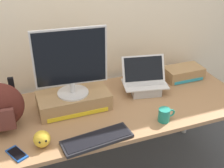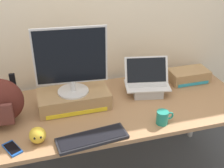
{
  "view_description": "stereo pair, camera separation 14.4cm",
  "coord_description": "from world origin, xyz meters",
  "px_view_note": "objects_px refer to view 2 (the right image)",
  "views": [
    {
      "loc": [
        -0.63,
        -1.67,
        1.92
      ],
      "look_at": [
        0.0,
        0.0,
        0.93
      ],
      "focal_mm": 47.06,
      "sensor_mm": 36.0,
      "label": 1
    },
    {
      "loc": [
        -0.49,
        -1.71,
        1.92
      ],
      "look_at": [
        0.0,
        0.0,
        0.93
      ],
      "focal_mm": 47.06,
      "sensor_mm": 36.0,
      "label": 2
    }
  ],
  "objects_px": {
    "toner_box_yellow": "(74,99)",
    "coffee_mug": "(163,117)",
    "desktop_monitor": "(71,61)",
    "open_laptop": "(147,86)",
    "external_keyboard": "(92,138)",
    "toner_box_cyan": "(188,76)",
    "cell_phone": "(12,148)",
    "plush_toy": "(38,135)"
  },
  "relations": [
    {
      "from": "open_laptop",
      "to": "external_keyboard",
      "type": "height_order",
      "value": "open_laptop"
    },
    {
      "from": "toner_box_cyan",
      "to": "cell_phone",
      "type": "bearing_deg",
      "value": -161.38
    },
    {
      "from": "open_laptop",
      "to": "cell_phone",
      "type": "distance_m",
      "value": 1.07
    },
    {
      "from": "toner_box_cyan",
      "to": "toner_box_yellow",
      "type": "bearing_deg",
      "value": -173.26
    },
    {
      "from": "external_keyboard",
      "to": "plush_toy",
      "type": "bearing_deg",
      "value": 161.56
    },
    {
      "from": "open_laptop",
      "to": "cell_phone",
      "type": "height_order",
      "value": "open_laptop"
    },
    {
      "from": "toner_box_yellow",
      "to": "plush_toy",
      "type": "relative_size",
      "value": 4.93
    },
    {
      "from": "external_keyboard",
      "to": "plush_toy",
      "type": "relative_size",
      "value": 4.44
    },
    {
      "from": "desktop_monitor",
      "to": "toner_box_cyan",
      "type": "distance_m",
      "value": 1.03
    },
    {
      "from": "external_keyboard",
      "to": "coffee_mug",
      "type": "xyz_separation_m",
      "value": [
        0.48,
        0.04,
        0.04
      ]
    },
    {
      "from": "desktop_monitor",
      "to": "plush_toy",
      "type": "bearing_deg",
      "value": -124.09
    },
    {
      "from": "toner_box_yellow",
      "to": "coffee_mug",
      "type": "bearing_deg",
      "value": -34.94
    },
    {
      "from": "toner_box_cyan",
      "to": "external_keyboard",
      "type": "bearing_deg",
      "value": -150.98
    },
    {
      "from": "coffee_mug",
      "to": "plush_toy",
      "type": "distance_m",
      "value": 0.8
    },
    {
      "from": "open_laptop",
      "to": "toner_box_yellow",
      "type": "bearing_deg",
      "value": -165.42
    },
    {
      "from": "desktop_monitor",
      "to": "external_keyboard",
      "type": "xyz_separation_m",
      "value": [
        0.04,
        -0.4,
        -0.35
      ]
    },
    {
      "from": "cell_phone",
      "to": "plush_toy",
      "type": "bearing_deg",
      "value": -17.4
    },
    {
      "from": "desktop_monitor",
      "to": "plush_toy",
      "type": "relative_size",
      "value": 4.82
    },
    {
      "from": "plush_toy",
      "to": "desktop_monitor",
      "type": "bearing_deg",
      "value": 50.34
    },
    {
      "from": "toner_box_yellow",
      "to": "coffee_mug",
      "type": "height_order",
      "value": "toner_box_yellow"
    },
    {
      "from": "cell_phone",
      "to": "desktop_monitor",
      "type": "bearing_deg",
      "value": 13.13
    },
    {
      "from": "coffee_mug",
      "to": "toner_box_cyan",
      "type": "bearing_deg",
      "value": 46.81
    },
    {
      "from": "desktop_monitor",
      "to": "coffee_mug",
      "type": "bearing_deg",
      "value": -29.28
    },
    {
      "from": "desktop_monitor",
      "to": "cell_phone",
      "type": "height_order",
      "value": "desktop_monitor"
    },
    {
      "from": "open_laptop",
      "to": "toner_box_cyan",
      "type": "distance_m",
      "value": 0.41
    },
    {
      "from": "toner_box_yellow",
      "to": "desktop_monitor",
      "type": "height_order",
      "value": "desktop_monitor"
    },
    {
      "from": "toner_box_yellow",
      "to": "external_keyboard",
      "type": "distance_m",
      "value": 0.41
    },
    {
      "from": "external_keyboard",
      "to": "plush_toy",
      "type": "height_order",
      "value": "plush_toy"
    },
    {
      "from": "coffee_mug",
      "to": "external_keyboard",
      "type": "bearing_deg",
      "value": -175.66
    },
    {
      "from": "toner_box_yellow",
      "to": "coffee_mug",
      "type": "distance_m",
      "value": 0.64
    },
    {
      "from": "toner_box_yellow",
      "to": "open_laptop",
      "type": "height_order",
      "value": "open_laptop"
    },
    {
      "from": "open_laptop",
      "to": "desktop_monitor",
      "type": "bearing_deg",
      "value": -165.3
    },
    {
      "from": "desktop_monitor",
      "to": "plush_toy",
      "type": "distance_m",
      "value": 0.53
    },
    {
      "from": "toner_box_yellow",
      "to": "external_keyboard",
      "type": "xyz_separation_m",
      "value": [
        0.04,
        -0.4,
        -0.05
      ]
    },
    {
      "from": "toner_box_yellow",
      "to": "desktop_monitor",
      "type": "distance_m",
      "value": 0.3
    },
    {
      "from": "toner_box_yellow",
      "to": "toner_box_cyan",
      "type": "bearing_deg",
      "value": 6.74
    },
    {
      "from": "toner_box_yellow",
      "to": "cell_phone",
      "type": "xyz_separation_m",
      "value": [
        -0.43,
        -0.36,
        -0.05
      ]
    },
    {
      "from": "desktop_monitor",
      "to": "external_keyboard",
      "type": "bearing_deg",
      "value": -78.4
    },
    {
      "from": "toner_box_cyan",
      "to": "open_laptop",
      "type": "bearing_deg",
      "value": -168.57
    },
    {
      "from": "open_laptop",
      "to": "cell_phone",
      "type": "bearing_deg",
      "value": -147.42
    },
    {
      "from": "open_laptop",
      "to": "toner_box_cyan",
      "type": "relative_size",
      "value": 1.15
    },
    {
      "from": "coffee_mug",
      "to": "plush_toy",
      "type": "height_order",
      "value": "plush_toy"
    }
  ]
}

